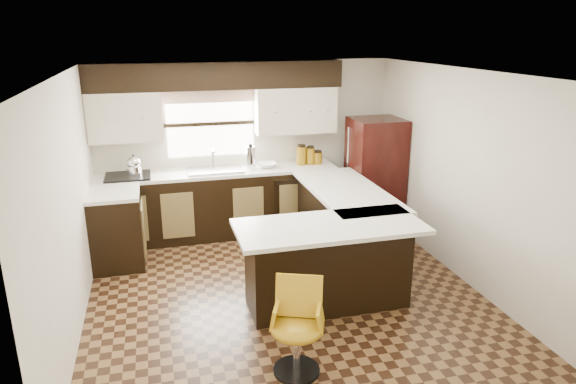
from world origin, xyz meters
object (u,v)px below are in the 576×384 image
object	(u,v)px
peninsula_return	(328,266)
refrigerator	(375,175)
peninsula_long	(342,228)
bar_chair	(297,330)

from	to	relation	value
peninsula_return	refrigerator	distance (m)	2.36
peninsula_return	refrigerator	size ratio (longest dim) A/B	1.01
peninsula_long	refrigerator	world-z (taller)	refrigerator
peninsula_long	peninsula_return	distance (m)	1.11
peninsula_long	bar_chair	bearing A→B (deg)	-119.92
refrigerator	peninsula_return	bearing A→B (deg)	-125.54
peninsula_long	refrigerator	size ratio (longest dim) A/B	1.20
peninsula_long	bar_chair	world-z (taller)	peninsula_long
peninsula_return	refrigerator	world-z (taller)	refrigerator
peninsula_long	peninsula_return	size ratio (longest dim) A/B	1.18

